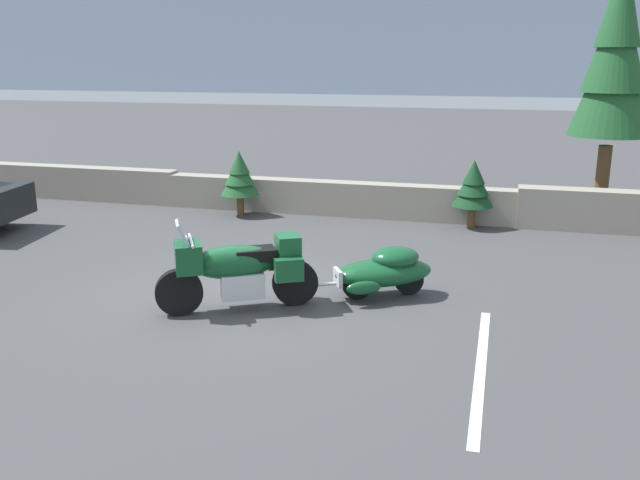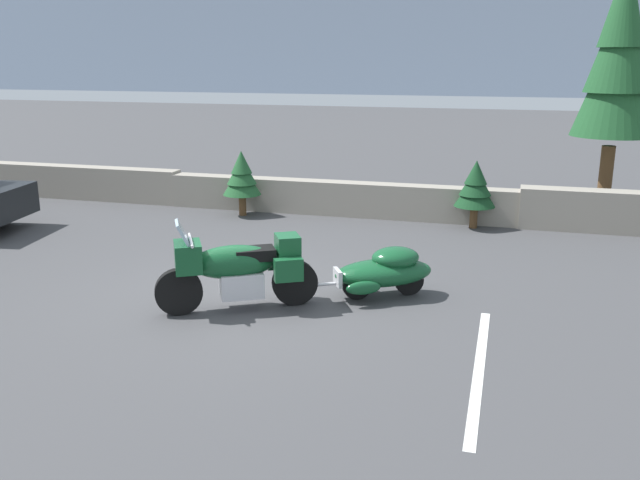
% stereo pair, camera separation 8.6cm
% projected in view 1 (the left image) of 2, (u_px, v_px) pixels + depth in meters
% --- Properties ---
extents(ground_plane, '(80.00, 80.00, 0.00)m').
position_uv_depth(ground_plane, '(242.00, 298.00, 10.17)').
color(ground_plane, '#424244').
extents(stone_guard_wall, '(24.00, 0.56, 0.86)m').
position_uv_depth(stone_guard_wall, '(354.00, 198.00, 15.30)').
color(stone_guard_wall, gray).
rests_on(stone_guard_wall, ground).
extents(distant_ridgeline, '(240.00, 80.00, 16.00)m').
position_uv_depth(distant_ridgeline, '(486.00, 24.00, 97.29)').
color(distant_ridgeline, '#99A8BF').
rests_on(distant_ridgeline, ground).
extents(touring_motorcycle, '(2.08, 1.41, 1.33)m').
position_uv_depth(touring_motorcycle, '(237.00, 268.00, 9.53)').
color(touring_motorcycle, black).
rests_on(touring_motorcycle, ground).
extents(car_shaped_trailer, '(2.09, 1.40, 0.76)m').
position_uv_depth(car_shaped_trailer, '(384.00, 270.00, 10.11)').
color(car_shaped_trailer, black).
rests_on(car_shaped_trailer, ground).
extents(pine_tree_tall, '(1.71, 1.71, 5.60)m').
position_uv_depth(pine_tree_tall, '(616.00, 56.00, 14.35)').
color(pine_tree_tall, brown).
rests_on(pine_tree_tall, ground).
extents(pine_sapling_near, '(0.86, 0.86, 1.47)m').
position_uv_depth(pine_sapling_near, '(240.00, 175.00, 15.22)').
color(pine_sapling_near, brown).
rests_on(pine_sapling_near, ground).
extents(pine_sapling_farther, '(0.86, 0.86, 1.43)m').
position_uv_depth(pine_sapling_farther, '(473.00, 186.00, 14.12)').
color(pine_sapling_farther, brown).
rests_on(pine_sapling_farther, ground).
extents(parking_stripe_marker, '(0.12, 3.60, 0.01)m').
position_uv_depth(parking_stripe_marker, '(481.00, 367.00, 7.87)').
color(parking_stripe_marker, silver).
rests_on(parking_stripe_marker, ground).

